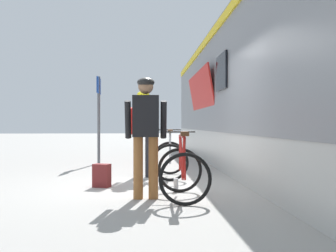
% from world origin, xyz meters
% --- Properties ---
extents(ground_plane, '(80.00, 80.00, 0.00)m').
position_xyz_m(ground_plane, '(0.00, 0.00, 0.00)').
color(ground_plane, '#A09E99').
extents(train_car, '(3.18, 19.75, 3.88)m').
position_xyz_m(train_car, '(2.98, 1.75, 1.97)').
color(train_car, slate).
rests_on(train_car, ground).
extents(cyclist_near_in_dark, '(0.62, 0.32, 1.76)m').
position_xyz_m(cyclist_near_in_dark, '(-0.24, -1.11, 1.05)').
color(cyclist_near_in_dark, '#935B2D').
rests_on(cyclist_near_in_dark, ground).
extents(cyclist_far_in_red, '(0.62, 0.33, 1.76)m').
position_xyz_m(cyclist_far_in_red, '(-0.29, 1.21, 1.05)').
color(cyclist_far_in_red, '#232328').
rests_on(cyclist_far_in_red, ground).
extents(bicycle_near_red, '(0.73, 1.08, 0.99)m').
position_xyz_m(bicycle_near_red, '(0.29, -1.14, 0.40)').
color(bicycle_near_red, black).
rests_on(bicycle_near_red, ground).
extents(bicycle_far_silver, '(0.77, 1.11, 0.99)m').
position_xyz_m(bicycle_far_silver, '(0.26, 1.11, 0.40)').
color(bicycle_far_silver, black).
rests_on(bicycle_far_silver, ground).
extents(backpack_on_platform, '(0.33, 0.27, 0.40)m').
position_xyz_m(backpack_on_platform, '(-1.00, -0.01, 0.20)').
color(backpack_on_platform, maroon).
rests_on(backpack_on_platform, ground).
extents(water_bottle_near_the_bikes, '(0.08, 0.08, 0.21)m').
position_xyz_m(water_bottle_near_the_bikes, '(0.24, -0.54, 0.11)').
color(water_bottle_near_the_bikes, silver).
rests_on(water_bottle_near_the_bikes, ground).
extents(platform_sign_post, '(0.08, 0.70, 2.40)m').
position_xyz_m(platform_sign_post, '(-1.52, 4.07, 1.62)').
color(platform_sign_post, '#595B60').
rests_on(platform_sign_post, ground).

